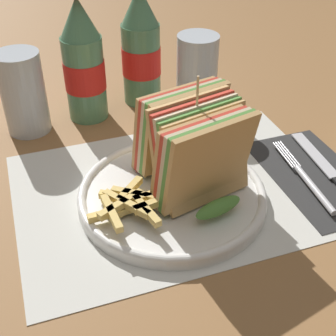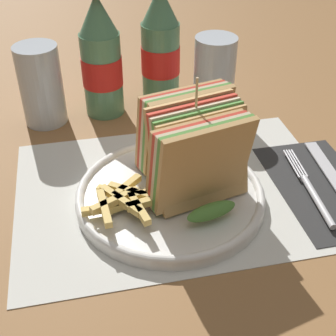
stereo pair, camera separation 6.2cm
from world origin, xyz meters
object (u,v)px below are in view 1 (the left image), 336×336
object	(u,v)px
coke_bottle_near	(83,63)
glass_near	(197,78)
fork	(308,181)
knife	(329,171)
club_sandwich	(194,147)
coke_bottle_far	(141,49)
plate_main	(173,194)
glass_far	(23,93)

from	to	relation	value
coke_bottle_near	glass_near	bearing A→B (deg)	-11.06
fork	knife	bearing A→B (deg)	22.50
knife	club_sandwich	bearing A→B (deg)	178.58
coke_bottle_near	coke_bottle_far	world-z (taller)	same
fork	coke_bottle_far	xyz separation A→B (m)	(-0.14, 0.32, 0.09)
club_sandwich	glass_near	xyz separation A→B (m)	(0.09, 0.22, -0.02)
plate_main	fork	distance (m)	0.19
coke_bottle_near	coke_bottle_far	bearing A→B (deg)	13.31
knife	glass_far	xyz separation A→B (m)	(-0.39, 0.27, 0.06)
plate_main	coke_bottle_near	size ratio (longest dim) A/B	1.11
club_sandwich	coke_bottle_far	size ratio (longest dim) A/B	0.79
glass_near	club_sandwich	bearing A→B (deg)	-113.05
fork	coke_bottle_far	distance (m)	0.36
knife	glass_near	xyz separation A→B (m)	(-0.11, 0.25, 0.05)
glass_near	plate_main	bearing A→B (deg)	-118.75
knife	glass_near	distance (m)	0.27
knife	plate_main	bearing A→B (deg)	-179.71
plate_main	club_sandwich	distance (m)	0.07
plate_main	coke_bottle_far	xyz separation A→B (m)	(0.04, 0.29, 0.09)
coke_bottle_far	glass_far	xyz separation A→B (m)	(-0.21, -0.04, -0.03)
knife	glass_far	world-z (taller)	glass_far
coke_bottle_near	glass_far	world-z (taller)	coke_bottle_near
fork	coke_bottle_near	bearing A→B (deg)	135.01
knife	coke_bottle_near	size ratio (longest dim) A/B	0.89
fork	glass_near	distance (m)	0.27
club_sandwich	fork	size ratio (longest dim) A/B	1.04
coke_bottle_near	glass_far	xyz separation A→B (m)	(-0.10, -0.01, -0.03)
knife	coke_bottle_far	size ratio (longest dim) A/B	0.89
glass_far	knife	bearing A→B (deg)	-34.39
knife	coke_bottle_far	xyz separation A→B (m)	(-0.19, 0.31, 0.09)
glass_far	coke_bottle_far	bearing A→B (deg)	10.11
coke_bottle_near	plate_main	bearing A→B (deg)	-77.06
knife	glass_far	distance (m)	0.48
club_sandwich	coke_bottle_far	world-z (taller)	coke_bottle_far
knife	coke_bottle_near	world-z (taller)	coke_bottle_near
plate_main	knife	world-z (taller)	plate_main
glass_near	knife	bearing A→B (deg)	-66.23
fork	coke_bottle_far	size ratio (longest dim) A/B	0.76
plate_main	glass_near	world-z (taller)	glass_near
club_sandwich	plate_main	bearing A→B (deg)	-172.89
glass_far	plate_main	bearing A→B (deg)	-57.17
plate_main	club_sandwich	size ratio (longest dim) A/B	1.41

